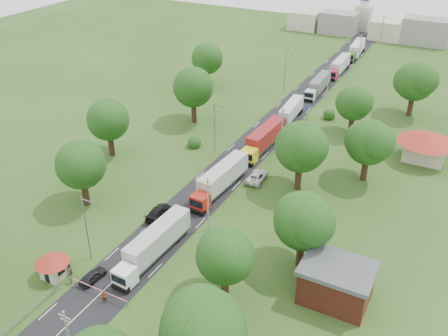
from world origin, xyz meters
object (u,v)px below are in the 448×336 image
Objects in this scene: boom_barrier at (89,286)px; car_lane_front at (93,276)px; truck_0 at (154,244)px; car_lane_mid at (148,235)px; guard_booth at (53,264)px; info_sign at (305,111)px; pedestrian_near at (104,297)px.

car_lane_front reaches higher than boom_barrier.
car_lane_mid is at bearing 137.61° from truck_0.
guard_booth is 61.27m from info_sign.
info_sign is 48.45m from car_lane_mid.
car_lane_front is (4.80, 1.82, -1.49)m from guard_booth.
pedestrian_near is at bearing -92.97° from truck_0.
car_lane_front is (-1.04, 1.82, -0.22)m from boom_barrier.
info_sign is at bearing 83.76° from boom_barrier.
guard_booth is 5.34m from car_lane_front.
boom_barrier is 5.98m from guard_booth.
boom_barrier is 2.33× the size of car_lane_front.
boom_barrier is 2.10× the size of guard_booth.
car_lane_front is 2.42× the size of pedestrian_near.
truck_0 is (3.33, 9.29, 1.29)m from boom_barrier.
car_lane_front is at bearing 20.77° from guard_booth.
boom_barrier is 1.99× the size of car_lane_mid.
boom_barrier is at bearing -109.69° from truck_0.
truck_0 is 9.12× the size of pedestrian_near.
info_sign is 0.88× the size of car_lane_mid.
car_lane_mid is (-6.20, -48.00, -2.24)m from info_sign.
guard_booth is at bearing -101.68° from info_sign.
boom_barrier is at bearing -96.24° from info_sign.
pedestrian_near reaches higher than car_lane_mid.
car_lane_mid is at bearing -97.36° from info_sign.
car_lane_mid is at bearing 69.15° from pedestrian_near.
info_sign is 0.28× the size of truck_0.
guard_booth is at bearing 57.92° from car_lane_mid.
car_lane_mid is (-2.97, 2.71, -1.42)m from truck_0.
car_lane_mid reaches higher than boom_barrier.
boom_barrier is 12.01m from car_lane_mid.
info_sign reaches higher than car_lane_front.
boom_barrier is 2.87m from pedestrian_near.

